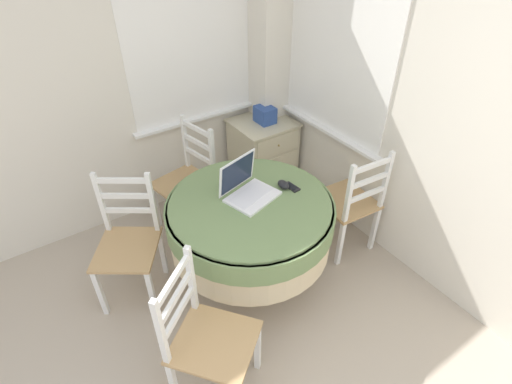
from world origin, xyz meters
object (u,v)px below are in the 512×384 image
(corner_cabinet, at_px, (263,154))
(storage_box, at_px, (265,115))
(round_dining_table, at_px, (250,221))
(dining_chair_near_back_window, at_px, (188,180))
(cell_phone, at_px, (292,187))
(dining_chair_camera_near, at_px, (206,339))
(computer_mouse, at_px, (283,185))
(dining_chair_near_right_window, at_px, (350,203))
(laptop, at_px, (247,188))
(dining_chair_left_flank, at_px, (128,243))

(corner_cabinet, distance_m, storage_box, 0.41)
(round_dining_table, xyz_separation_m, dining_chair_near_back_window, (-0.07, 0.85, -0.13))
(round_dining_table, relative_size, storage_box, 6.40)
(storage_box, bearing_deg, cell_phone, -115.72)
(dining_chair_camera_near, bearing_deg, round_dining_table, 40.05)
(computer_mouse, xyz_separation_m, dining_chair_camera_near, (-0.93, -0.55, -0.32))
(dining_chair_near_right_window, bearing_deg, dining_chair_near_back_window, 132.63)
(round_dining_table, xyz_separation_m, laptop, (0.03, 0.08, 0.22))
(dining_chair_camera_near, distance_m, storage_box, 2.13)
(computer_mouse, xyz_separation_m, dining_chair_left_flank, (-1.02, 0.40, -0.32))
(laptop, xyz_separation_m, dining_chair_left_flank, (-0.77, 0.33, -0.35))
(dining_chair_left_flank, bearing_deg, dining_chair_camera_near, -84.52)
(round_dining_table, height_order, corner_cabinet, round_dining_table)
(computer_mouse, bearing_deg, storage_box, 61.29)
(cell_phone, bearing_deg, dining_chair_near_back_window, 114.23)
(cell_phone, xyz_separation_m, dining_chair_near_back_window, (-0.39, 0.88, -0.30))
(dining_chair_near_right_window, bearing_deg, dining_chair_left_flank, 161.18)
(dining_chair_near_right_window, height_order, corner_cabinet, dining_chair_near_right_window)
(laptop, bearing_deg, dining_chair_camera_near, -137.47)
(dining_chair_near_right_window, relative_size, dining_chair_left_flank, 1.00)
(cell_phone, relative_size, storage_box, 0.71)
(round_dining_table, xyz_separation_m, cell_phone, (0.33, -0.03, 0.17))
(computer_mouse, bearing_deg, dining_chair_near_back_window, 112.27)
(corner_cabinet, bearing_deg, dining_chair_camera_near, -133.38)
(computer_mouse, xyz_separation_m, storage_box, (0.53, 0.97, -0.01))
(cell_phone, relative_size, dining_chair_near_right_window, 0.13)
(computer_mouse, bearing_deg, dining_chair_camera_near, -149.30)
(dining_chair_near_back_window, bearing_deg, laptop, -83.13)
(computer_mouse, relative_size, corner_cabinet, 0.15)
(cell_phone, height_order, corner_cabinet, cell_phone)
(dining_chair_near_back_window, xyz_separation_m, dining_chair_camera_near, (-0.58, -1.39, 0.00))
(cell_phone, xyz_separation_m, dining_chair_camera_near, (-0.98, -0.52, -0.30))
(cell_phone, xyz_separation_m, corner_cabinet, (0.47, 1.01, -0.41))
(corner_cabinet, bearing_deg, laptop, -130.22)
(round_dining_table, xyz_separation_m, corner_cabinet, (0.80, 0.98, -0.24))
(laptop, height_order, corner_cabinet, laptop)
(dining_chair_camera_near, xyz_separation_m, dining_chair_left_flank, (-0.09, 0.95, 0.00))
(dining_chair_left_flank, distance_m, corner_cabinet, 1.64)
(computer_mouse, height_order, dining_chair_near_right_window, dining_chair_near_right_window)
(computer_mouse, relative_size, dining_chair_near_back_window, 0.11)
(laptop, bearing_deg, cell_phone, -18.51)
(dining_chair_near_back_window, relative_size, dining_chair_near_right_window, 1.00)
(cell_phone, xyz_separation_m, storage_box, (0.48, 1.00, 0.01))
(cell_phone, distance_m, corner_cabinet, 1.18)
(cell_phone, distance_m, storage_box, 1.11)
(dining_chair_near_right_window, relative_size, dining_chair_camera_near, 1.00)
(dining_chair_near_back_window, bearing_deg, round_dining_table, -85.61)
(cell_phone, relative_size, corner_cabinet, 0.18)
(dining_chair_left_flank, bearing_deg, computer_mouse, -21.34)
(corner_cabinet, bearing_deg, dining_chair_near_right_window, -87.80)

